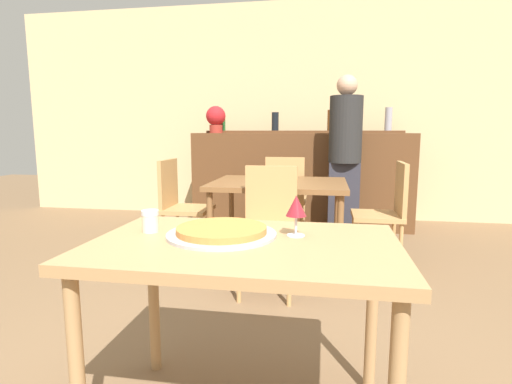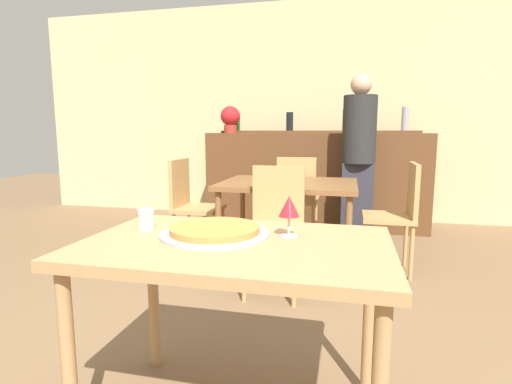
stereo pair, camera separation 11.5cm
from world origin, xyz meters
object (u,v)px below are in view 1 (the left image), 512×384
object	(u,v)px
cheese_shaker	(150,221)
chair_far_side_right	(387,208)
chair_far_side_front	(269,220)
person_standing	(345,152)
chair_far_side_left	(180,202)
chair_far_side_back	(286,194)
potted_plant	(216,118)
pizza_tray	(222,232)
wine_glass	(296,207)

from	to	relation	value
cheese_shaker	chair_far_side_right	bearing A→B (deg)	57.60
chair_far_side_front	person_standing	size ratio (longest dim) A/B	0.52
chair_far_side_left	cheese_shaker	world-z (taller)	chair_far_side_left
chair_far_side_back	chair_far_side_front	bearing A→B (deg)	90.00
person_standing	potted_plant	distance (m)	1.67
potted_plant	pizza_tray	bearing A→B (deg)	-74.26
potted_plant	person_standing	bearing A→B (deg)	-18.99
chair_far_side_left	chair_far_side_right	xyz separation A→B (m)	(1.79, 0.00, 0.00)
wine_glass	potted_plant	bearing A→B (deg)	110.36
cheese_shaker	potted_plant	size ratio (longest dim) A/B	0.27
chair_far_side_back	pizza_tray	size ratio (longest dim) A/B	2.11
chair_far_side_left	person_standing	distance (m)	1.80
cheese_shaker	potted_plant	world-z (taller)	potted_plant
chair_far_side_front	cheese_shaker	size ratio (longest dim) A/B	10.16
chair_far_side_front	potted_plant	size ratio (longest dim) A/B	2.74
person_standing	chair_far_side_left	bearing A→B (deg)	-147.80
person_standing	pizza_tray	bearing A→B (deg)	-101.78
chair_far_side_left	potted_plant	distance (m)	1.66
chair_far_side_left	wine_glass	xyz separation A→B (m)	(1.17, -1.85, 0.34)
pizza_tray	person_standing	distance (m)	2.90
wine_glass	chair_far_side_left	bearing A→B (deg)	122.36
chair_far_side_right	chair_far_side_left	bearing A→B (deg)	-90.00
chair_far_side_right	cheese_shaker	size ratio (longest dim) A/B	10.16
person_standing	chair_far_side_back	bearing A→B (deg)	-150.39
chair_far_side_back	chair_far_side_right	size ratio (longest dim) A/B	1.00
chair_far_side_right	wine_glass	bearing A→B (deg)	-18.46
pizza_tray	cheese_shaker	distance (m)	0.30
person_standing	wine_glass	distance (m)	2.81
chair_far_side_back	wine_glass	world-z (taller)	wine_glass
chair_far_side_front	person_standing	bearing A→B (deg)	69.09
chair_far_side_left	person_standing	world-z (taller)	person_standing
cheese_shaker	wine_glass	world-z (taller)	wine_glass
chair_far_side_front	chair_far_side_right	world-z (taller)	same
chair_far_side_back	chair_far_side_right	distance (m)	1.08
chair_far_side_front	person_standing	world-z (taller)	person_standing
wine_glass	cheese_shaker	bearing A→B (deg)	-176.42
chair_far_side_front	potted_plant	bearing A→B (deg)	114.79
chair_far_side_back	wine_glass	xyz separation A→B (m)	(0.28, -2.45, 0.34)
chair_far_side_front	chair_far_side_left	distance (m)	1.08
chair_far_side_right	pizza_tray	size ratio (longest dim) A/B	2.11
cheese_shaker	potted_plant	bearing A→B (deg)	100.98
cheese_shaker	person_standing	world-z (taller)	person_standing
chair_far_side_back	pizza_tray	bearing A→B (deg)	89.89
chair_far_side_front	chair_far_side_left	world-z (taller)	same
wine_glass	person_standing	bearing A→B (deg)	83.68
chair_far_side_left	person_standing	bearing A→B (deg)	-57.80
chair_far_side_front	pizza_tray	world-z (taller)	chair_far_side_front
pizza_tray	chair_far_side_right	bearing A→B (deg)	64.62
potted_plant	chair_far_side_front	bearing A→B (deg)	-65.21
chair_far_side_front	chair_far_side_back	distance (m)	1.20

